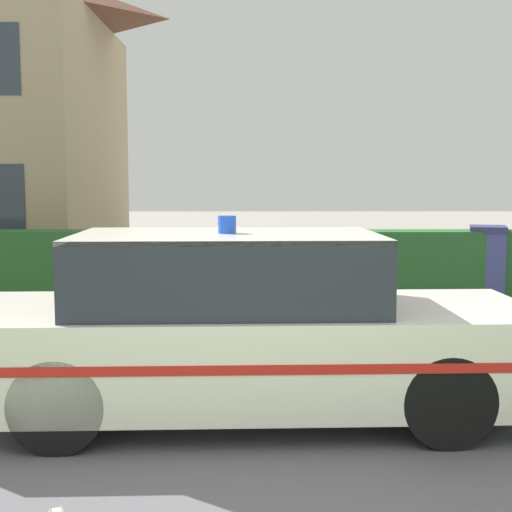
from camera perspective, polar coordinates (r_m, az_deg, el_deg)
road_strip at (r=7.40m, az=0.97°, el=-8.80°), size 28.00×6.68×0.01m
garden_hedge at (r=11.68m, az=-0.35°, el=-0.60°), size 10.79×0.67×1.08m
police_car at (r=5.69m, az=-0.90°, el=-5.86°), size 4.48×1.72×1.62m
wheelie_bin at (r=12.28m, az=18.00°, el=-0.38°), size 0.75×0.84×1.16m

